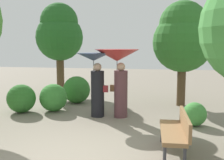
# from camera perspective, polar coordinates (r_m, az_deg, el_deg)

# --- Properties ---
(ground_plane) EXTENTS (40.00, 40.00, 0.00)m
(ground_plane) POSITION_cam_1_polar(r_m,az_deg,el_deg) (5.51, -6.97, -15.70)
(ground_plane) COLOR gray
(person_left) EXTENTS (1.03, 1.03, 1.93)m
(person_left) POSITION_cam_1_polar(r_m,az_deg,el_deg) (8.12, -3.49, 1.22)
(person_left) COLOR black
(person_left) RESTS_ON ground
(person_right) EXTENTS (1.32, 1.32, 2.04)m
(person_right) POSITION_cam_1_polar(r_m,az_deg,el_deg) (8.02, 1.30, 3.00)
(person_right) COLOR #563338
(person_right) RESTS_ON ground
(park_bench) EXTENTS (0.55, 1.52, 0.83)m
(park_bench) POSITION_cam_1_polar(r_m,az_deg,el_deg) (5.52, 13.50, -10.16)
(park_bench) COLOR #38383D
(park_bench) RESTS_ON ground
(tree_near_left) EXTENTS (2.07, 2.07, 4.01)m
(tree_near_left) POSITION_cam_1_polar(r_m,az_deg,el_deg) (12.27, -11.06, 9.77)
(tree_near_left) COLOR #4C3823
(tree_near_left) RESTS_ON ground
(tree_near_right) EXTENTS (2.09, 2.09, 3.70)m
(tree_near_right) POSITION_cam_1_polar(r_m,az_deg,el_deg) (9.87, 14.74, 8.79)
(tree_near_right) COLOR #4C3823
(tree_near_right) RESTS_ON ground
(bush_path_left) EXTENTS (0.64, 0.64, 0.64)m
(bush_path_left) POSITION_cam_1_polar(r_m,az_deg,el_deg) (7.63, 17.07, -6.90)
(bush_path_left) COLOR #428C3D
(bush_path_left) RESTS_ON ground
(bush_path_right) EXTENTS (1.01, 1.01, 1.01)m
(bush_path_right) POSITION_cam_1_polar(r_m,az_deg,el_deg) (10.19, -7.48, -2.05)
(bush_path_right) COLOR #2D6B28
(bush_path_right) RESTS_ON ground
(bush_behind_bench) EXTENTS (0.91, 0.91, 0.91)m
(bush_behind_bench) POSITION_cam_1_polar(r_m,az_deg,el_deg) (9.16, -18.62, -3.73)
(bush_behind_bench) COLOR #2D6B28
(bush_behind_bench) RESTS_ON ground
(bush_far_side) EXTENTS (0.90, 0.90, 0.90)m
(bush_far_side) POSITION_cam_1_polar(r_m,az_deg,el_deg) (9.07, -12.28, -3.66)
(bush_far_side) COLOR #387F33
(bush_far_side) RESTS_ON ground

